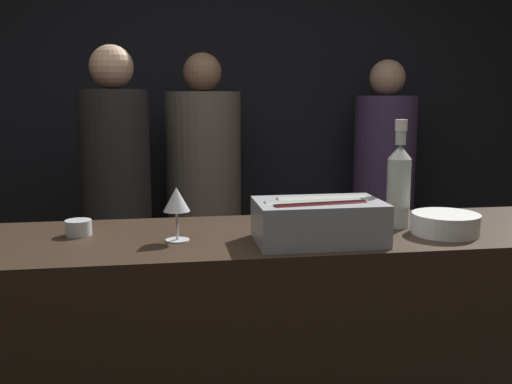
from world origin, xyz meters
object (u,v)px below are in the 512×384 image
(candle_votive, at_px, (78,228))
(white_wine_bottle, at_px, (399,182))
(bowl_white, at_px, (446,223))
(person_grey_polo, at_px, (117,198))
(wine_glass, at_px, (177,201))
(person_blond_tee, at_px, (383,183))
(person_in_hoodie, at_px, (204,189))
(ice_bin_with_bottles, at_px, (319,218))

(candle_votive, height_order, white_wine_bottle, white_wine_bottle)
(bowl_white, height_order, candle_votive, bowl_white)
(person_grey_polo, bearing_deg, candle_votive, -103.89)
(candle_votive, distance_m, white_wine_bottle, 0.97)
(wine_glass, relative_size, person_blond_tee, 0.09)
(person_blond_tee, height_order, person_grey_polo, person_grey_polo)
(bowl_white, distance_m, person_in_hoodie, 1.77)
(ice_bin_with_bottles, xyz_separation_m, candle_votive, (-0.67, 0.18, -0.04))
(white_wine_bottle, distance_m, person_grey_polo, 1.56)
(candle_votive, bearing_deg, bowl_white, -8.07)
(candle_votive, bearing_deg, wine_glass, -21.15)
(candle_votive, bearing_deg, person_blond_tee, 45.36)
(ice_bin_with_bottles, xyz_separation_m, person_grey_polo, (-0.66, 1.35, -0.16))
(wine_glass, distance_m, person_blond_tee, 2.12)
(ice_bin_with_bottles, bearing_deg, white_wine_bottle, 25.97)
(candle_votive, height_order, person_in_hoodie, person_in_hoodie)
(person_in_hoodie, bearing_deg, bowl_white, 54.51)
(bowl_white, bearing_deg, candle_votive, 171.93)
(bowl_white, relative_size, candle_votive, 2.58)
(bowl_white, height_order, white_wine_bottle, white_wine_bottle)
(person_blond_tee, distance_m, person_grey_polo, 1.60)
(wine_glass, relative_size, white_wine_bottle, 0.46)
(wine_glass, height_order, person_blond_tee, person_blond_tee)
(ice_bin_with_bottles, bearing_deg, person_in_hoodie, 97.03)
(white_wine_bottle, bearing_deg, person_grey_polo, 128.14)
(bowl_white, bearing_deg, person_blond_tee, 74.14)
(candle_votive, relative_size, person_grey_polo, 0.05)
(white_wine_bottle, xyz_separation_m, person_grey_polo, (-0.95, 1.21, -0.24))
(white_wine_bottle, relative_size, person_grey_polo, 0.20)
(bowl_white, distance_m, white_wine_bottle, 0.19)
(ice_bin_with_bottles, distance_m, person_blond_tee, 1.98)
(person_in_hoodie, bearing_deg, wine_glass, 28.15)
(white_wine_bottle, bearing_deg, candle_votive, 177.52)
(wine_glass, bearing_deg, bowl_white, -3.03)
(person_grey_polo, bearing_deg, person_blond_tee, 1.23)
(ice_bin_with_bottles, height_order, person_blond_tee, person_blond_tee)
(white_wine_bottle, xyz_separation_m, person_in_hoodie, (-0.50, 1.54, -0.26))
(ice_bin_with_bottles, xyz_separation_m, person_blond_tee, (0.88, 1.76, -0.19))
(ice_bin_with_bottles, height_order, person_in_hoodie, person_in_hoodie)
(bowl_white, distance_m, person_grey_polo, 1.70)
(ice_bin_with_bottles, height_order, bowl_white, ice_bin_with_bottles)
(wine_glass, height_order, candle_votive, wine_glass)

